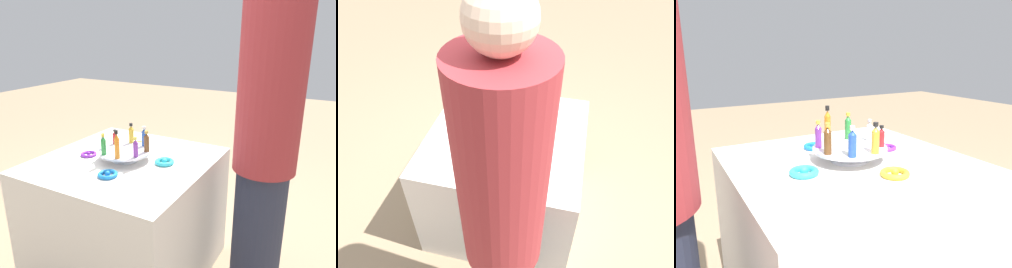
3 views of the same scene
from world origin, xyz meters
TOP-DOWN VIEW (x-y plane):
  - ground_plane at (0.00, 0.00)m, footprint 12.00×12.00m
  - party_table at (0.00, 0.00)m, footprint 0.91×0.91m
  - display_stand at (0.00, 0.00)m, footprint 0.30×0.30m
  - bottle_clear at (0.12, 0.04)m, footprint 0.02×0.02m
  - bottle_green at (0.06, 0.11)m, footprint 0.03×0.03m
  - bottle_orange at (-0.04, 0.12)m, footprint 0.03×0.03m
  - bottle_purple at (-0.11, 0.06)m, footprint 0.03×0.03m
  - bottle_brown at (-0.12, -0.04)m, footprint 0.03×0.03m
  - bottle_blue at (-0.06, -0.11)m, footprint 0.03×0.03m
  - bottle_gold at (0.04, -0.12)m, footprint 0.03×0.03m
  - bottle_red at (0.11, -0.06)m, footprint 0.03×0.03m
  - ribbon_bow_teal at (-0.22, -0.05)m, footprint 0.11×0.11m
  - ribbon_bow_gold at (0.05, -0.22)m, footprint 0.11×0.11m
  - ribbon_bow_purple at (0.22, 0.05)m, footprint 0.09×0.09m
  - ribbon_bow_blue at (-0.05, 0.22)m, footprint 0.10×0.10m
  - person_figure at (-0.72, -0.16)m, footprint 0.30×0.30m

SIDE VIEW (x-z plane):
  - ground_plane at x=0.00m, z-range 0.00..0.00m
  - party_table at x=0.00m, z-range 0.00..0.72m
  - ribbon_bow_purple at x=0.22m, z-range 0.71..0.74m
  - ribbon_bow_gold at x=0.05m, z-range 0.71..0.74m
  - ribbon_bow_blue at x=-0.05m, z-range 0.71..0.74m
  - ribbon_bow_teal at x=-0.22m, z-range 0.71..0.75m
  - display_stand at x=0.00m, z-range 0.73..0.79m
  - bottle_red at x=0.11m, z-range 0.77..0.86m
  - bottle_clear at x=0.12m, z-range 0.77..0.86m
  - bottle_purple at x=-0.11m, z-range 0.77..0.88m
  - bottle_blue at x=-0.06m, z-range 0.77..0.88m
  - bottle_green at x=0.06m, z-range 0.77..0.89m
  - bottle_brown at x=-0.12m, z-range 0.77..0.89m
  - bottle_gold at x=0.04m, z-range 0.77..0.89m
  - bottle_orange at x=-0.04m, z-range 0.77..0.92m
  - person_figure at x=-0.72m, z-range 0.01..1.80m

